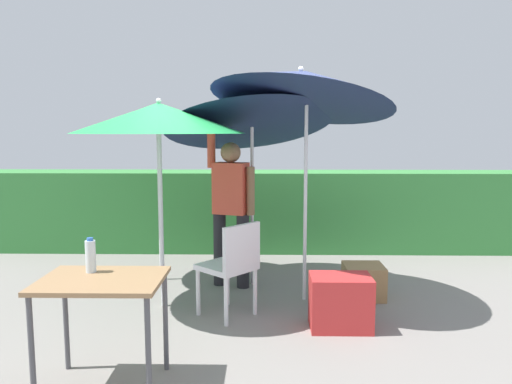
{
  "coord_description": "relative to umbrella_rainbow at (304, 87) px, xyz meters",
  "views": [
    {
      "loc": [
        0.09,
        -4.65,
        1.72
      ],
      "look_at": [
        0.0,
        0.3,
        1.1
      ],
      "focal_mm": 34.23,
      "sensor_mm": 36.0,
      "label": 1
    }
  ],
  "objects": [
    {
      "name": "ground_plane",
      "position": [
        -0.47,
        -0.22,
        -2.15
      ],
      "size": [
        24.0,
        24.0,
        0.0
      ],
      "primitive_type": "plane",
      "color": "gray"
    },
    {
      "name": "hedge_row",
      "position": [
        -0.47,
        2.14,
        -1.58
      ],
      "size": [
        8.0,
        0.7,
        1.14
      ],
      "primitive_type": "cube",
      "color": "#38843D",
      "rests_on": "ground_plane"
    },
    {
      "name": "umbrella_rainbow",
      "position": [
        0.0,
        0.0,
        0.0
      ],
      "size": [
        1.88,
        1.83,
        2.59
      ],
      "color": "silver",
      "rests_on": "ground_plane"
    },
    {
      "name": "umbrella_orange",
      "position": [
        -1.57,
        0.63,
        -0.24
      ],
      "size": [
        1.42,
        1.43,
        2.1
      ],
      "color": "silver",
      "rests_on": "ground_plane"
    },
    {
      "name": "umbrella_yellow",
      "position": [
        -1.38,
        -0.23,
        -0.31
      ],
      "size": [
        1.64,
        1.64,
        2.03
      ],
      "color": "silver",
      "rests_on": "ground_plane"
    },
    {
      "name": "umbrella_navy",
      "position": [
        -0.57,
        0.47,
        -0.22
      ],
      "size": [
        1.94,
        1.88,
        2.44
      ],
      "color": "silver",
      "rests_on": "ground_plane"
    },
    {
      "name": "person_vendor",
      "position": [
        -0.75,
        0.41,
        -1.21
      ],
      "size": [
        0.55,
        0.33,
        1.88
      ],
      "color": "black",
      "rests_on": "ground_plane"
    },
    {
      "name": "chair_plastic",
      "position": [
        -0.68,
        -0.5,
        -1.64
      ],
      "size": [
        0.62,
        0.62,
        0.89
      ],
      "color": "silver",
      "rests_on": "ground_plane"
    },
    {
      "name": "cooler_box",
      "position": [
        0.28,
        -0.75,
        -1.91
      ],
      "size": [
        0.53,
        0.37,
        0.47
      ],
      "primitive_type": "cube",
      "color": "red",
      "rests_on": "ground_plane"
    },
    {
      "name": "crate_cardboard",
      "position": [
        0.65,
        0.05,
        -1.98
      ],
      "size": [
        0.41,
        0.38,
        0.34
      ],
      "primitive_type": "cube",
      "color": "#9E7A4C",
      "rests_on": "ground_plane"
    },
    {
      "name": "folding_table",
      "position": [
        -1.45,
        -1.79,
        -1.48
      ],
      "size": [
        0.8,
        0.6,
        0.76
      ],
      "color": "#4C4C51",
      "rests_on": "ground_plane"
    },
    {
      "name": "bottle_water",
      "position": [
        -1.57,
        -1.65,
        -1.27
      ],
      "size": [
        0.07,
        0.07,
        0.24
      ],
      "color": "silver",
      "rests_on": "folding_table"
    }
  ]
}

